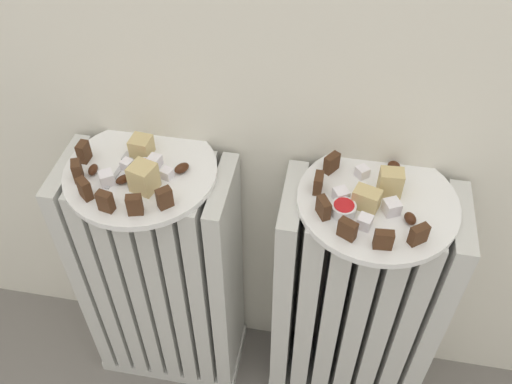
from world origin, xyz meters
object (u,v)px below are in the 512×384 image
Objects in this scene: radiator_left at (163,279)px; radiator_right at (353,308)px; fork at (121,167)px; jam_bowl_right at (344,209)px; plate_left at (141,172)px; plate_right at (378,202)px; jam_bowl_left at (143,169)px.

radiator_right is (0.42, 0.00, 0.00)m from radiator_left.
jam_bowl_right is at bearing -5.71° from fork.
radiator_right is at bearing 0.00° from plate_left.
fork is at bearing -179.79° from plate_right.
radiator_left is 0.34m from fork.
jam_bowl_left is (0.01, -0.01, 0.02)m from plate_left.
jam_bowl_right is (0.35, -0.03, -0.00)m from jam_bowl_left.
fork reaches higher than radiator_right.
jam_bowl_left is 0.45× the size of fork.
plate_left reaches higher than radiator_left.
plate_right is 2.80× the size of fork.
radiator_right is 14.44× the size of jam_bowl_left.
radiator_right is at bearing 0.00° from radiator_left.
plate_left is 6.66× the size of jam_bowl_right.
fork reaches higher than plate_left.
plate_left is at bearing -180.00° from radiator_right.
plate_right is at bearing 1.36° from jam_bowl_left.
jam_bowl_left is 0.05m from fork.
jam_bowl_right reaches higher than radiator_left.
jam_bowl_right is (0.36, -0.04, 0.02)m from plate_left.
plate_right is 6.66× the size of jam_bowl_right.
jam_bowl_right is at bearing -143.73° from radiator_right.
jam_bowl_right is 0.40m from fork.
jam_bowl_left is (-0.41, -0.01, 0.34)m from radiator_right.
radiator_right is 0.53m from plate_left.
plate_right is 0.46m from fork.
radiator_right is 0.54m from jam_bowl_left.
jam_bowl_left reaches higher than fork.
plate_left is at bearing 180.00° from plate_right.
plate_right is at bearing 36.27° from jam_bowl_right.
jam_bowl_right is (-0.06, -0.04, 0.34)m from radiator_right.
radiator_left is 14.44× the size of jam_bowl_left.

